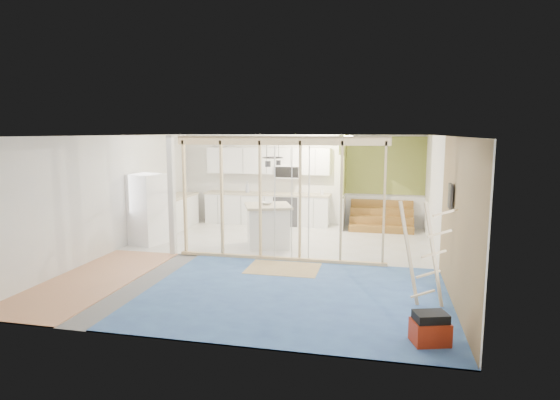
% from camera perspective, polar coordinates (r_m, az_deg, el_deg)
% --- Properties ---
extents(room, '(7.01, 8.01, 2.61)m').
position_cam_1_polar(room, '(9.68, -1.75, 0.13)').
color(room, slate).
rests_on(room, ground).
extents(floor_overlays, '(7.00, 8.00, 0.03)m').
position_cam_1_polar(floor_overlays, '(9.98, -1.22, -7.18)').
color(floor_overlays, silver).
rests_on(floor_overlays, room).
extents(stud_frame, '(4.66, 0.14, 2.60)m').
position_cam_1_polar(stud_frame, '(9.70, -3.00, 1.79)').
color(stud_frame, beige).
rests_on(stud_frame, room).
extents(base_cabinets, '(4.45, 2.24, 0.93)m').
position_cam_1_polar(base_cabinets, '(13.43, -4.87, -1.19)').
color(base_cabinets, white).
rests_on(base_cabinets, room).
extents(upper_cabinets, '(3.60, 0.41, 0.85)m').
position_cam_1_polar(upper_cabinets, '(13.51, -1.24, 4.67)').
color(upper_cabinets, white).
rests_on(upper_cabinets, room).
extents(green_partition, '(2.25, 1.51, 2.60)m').
position_cam_1_polar(green_partition, '(13.06, 10.99, 0.54)').
color(green_partition, olive).
rests_on(green_partition, room).
extents(pot_rack, '(0.52, 0.52, 0.72)m').
position_cam_1_polar(pot_rack, '(11.51, -0.93, 4.92)').
color(pot_rack, black).
rests_on(pot_rack, room).
extents(sheathing_panel, '(0.02, 4.00, 2.60)m').
position_cam_1_polar(sheathing_panel, '(7.50, 20.89, -2.81)').
color(sheathing_panel, '#9D8855').
rests_on(sheathing_panel, room).
extents(electrical_panel, '(0.04, 0.30, 0.40)m').
position_cam_1_polar(electrical_panel, '(8.02, 20.06, 0.46)').
color(electrical_panel, '#3A3A3F').
rests_on(electrical_panel, room).
extents(ceiling_light, '(0.32, 0.32, 0.08)m').
position_cam_1_polar(ceiling_light, '(12.32, 8.09, 7.59)').
color(ceiling_light, '#FFEABF').
rests_on(ceiling_light, room).
extents(fridge, '(0.90, 0.87, 1.69)m').
position_cam_1_polar(fridge, '(11.57, -15.96, -1.11)').
color(fridge, white).
rests_on(fridge, room).
extents(island, '(1.32, 1.32, 1.00)m').
position_cam_1_polar(island, '(10.92, -1.48, -3.20)').
color(island, white).
rests_on(island, room).
extents(bowl, '(0.29, 0.29, 0.06)m').
position_cam_1_polar(bowl, '(10.85, -1.61, -0.40)').
color(bowl, silver).
rests_on(bowl, island).
extents(soap_bottle_a, '(0.16, 0.16, 0.32)m').
position_cam_1_polar(soap_bottle_a, '(13.60, -3.99, 1.59)').
color(soap_bottle_a, '#A1A4B3').
rests_on(soap_bottle_a, base_cabinets).
extents(soap_bottle_b, '(0.10, 0.10, 0.18)m').
position_cam_1_polar(soap_bottle_b, '(13.16, 5.14, 1.05)').
color(soap_bottle_b, silver).
rests_on(soap_bottle_b, base_cabinets).
extents(toolbox, '(0.53, 0.45, 0.42)m').
position_cam_1_polar(toolbox, '(6.41, 17.83, -14.78)').
color(toolbox, '#9B250E').
rests_on(toolbox, room).
extents(ladder, '(0.87, 0.19, 1.65)m').
position_cam_1_polar(ladder, '(7.42, 17.22, -6.37)').
color(ladder, beige).
rests_on(ladder, room).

